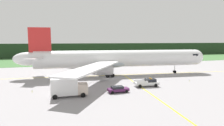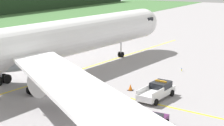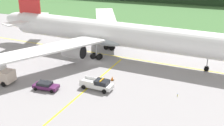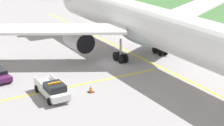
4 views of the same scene
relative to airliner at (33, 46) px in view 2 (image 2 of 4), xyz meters
The scene contains 8 objects.
ground 7.56m from the airliner, 122.70° to the right, with size 320.00×320.00×0.00m, color gray.
taxiway_centerline_main 5.07m from the airliner, ahead, with size 79.38×0.30×0.01m, color yellow.
taxiway_centerline_spur 19.73m from the airliner, 87.83° to the right, with size 35.45×0.30×0.01m, color yellow.
airliner is the anchor object (origin of this frame).
ops_pickup_truck 16.67m from the airliner, 80.36° to the right, with size 5.81×2.62×1.94m.
staff_car 20.25m from the airliner, 106.12° to the right, with size 4.41×2.12×1.30m.
apron_cone 13.33m from the airliner, 71.96° to the right, with size 0.64×0.64×0.79m.
taxiway_edge_light_east 21.63m from the airliner, 41.50° to the right, with size 0.12×0.12×0.47m.
Camera 2 is at (-30.95, -27.06, 13.56)m, focal length 59.22 mm.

